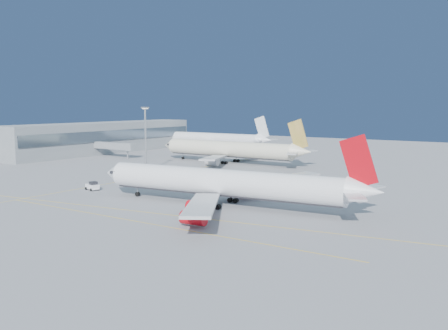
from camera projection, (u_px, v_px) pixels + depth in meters
ground at (174, 209)px, 115.07m from camera, size 500.00×500.00×0.00m
terminal at (104, 138)px, 247.78m from camera, size 18.40×110.00×15.00m
jet_bridge at (116, 146)px, 225.28m from camera, size 23.60×3.60×6.90m
taxiway_lines at (145, 198)px, 128.44m from camera, size 118.86×140.00×0.02m
airliner_virgin at (226, 183)px, 117.48m from camera, size 73.04×65.31×18.01m
airliner_etihad at (231, 149)px, 203.33m from camera, size 71.04×65.84×18.59m
airliner_third at (216, 139)px, 265.15m from camera, size 67.99×62.88×18.28m
pushback_tug at (93, 186)px, 139.95m from camera, size 4.84×3.62×2.49m
light_mast at (145, 134)px, 175.76m from camera, size 1.99×1.99×23.05m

